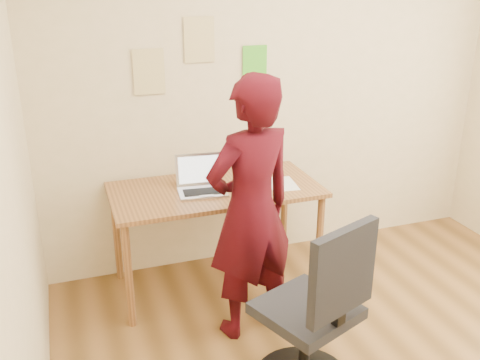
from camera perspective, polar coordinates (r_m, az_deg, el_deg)
name	(u,v)px	position (r m, az deg, el deg)	size (l,w,h in m)	color
room	(433,154)	(2.49, 19.88, 2.67)	(3.58, 3.58, 2.78)	brown
desk	(215,200)	(3.63, -2.63, -2.11)	(1.40, 0.70, 0.74)	#986534
laptop	(201,183)	(3.55, -4.18, -0.36)	(0.34, 0.31, 0.22)	#B3B3BA
paper_sheet	(282,184)	(3.68, 4.49, -0.41)	(0.19, 0.27, 0.00)	white
phone	(254,195)	(3.47, 1.52, -1.58)	(0.11, 0.15, 0.01)	black
wall_note_left	(149,72)	(3.66, -9.70, 11.31)	(0.21, 0.00, 0.30)	#D4C07F
wall_note_mid	(199,40)	(3.71, -4.36, 14.70)	(0.21, 0.00, 0.30)	#D4C07F
wall_note_right	(255,63)	(3.85, 1.59, 12.40)	(0.18, 0.00, 0.24)	green
office_chair	(315,322)	(2.84, 8.05, -14.73)	(0.58, 0.59, 1.01)	black
person	(251,211)	(3.10, 1.17, -3.28)	(0.59, 0.38, 1.61)	#3B080F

